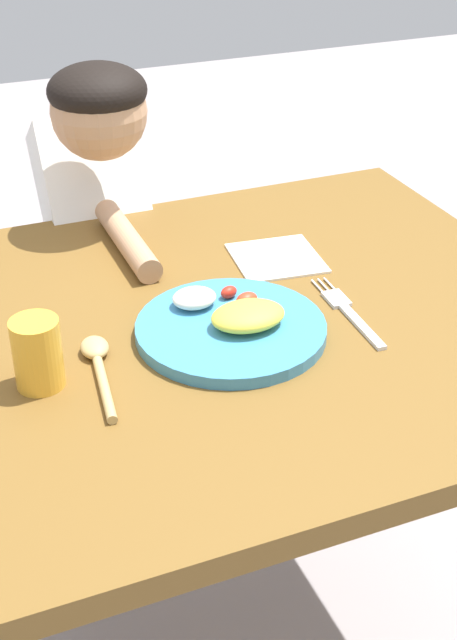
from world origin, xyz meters
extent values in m
cube|color=brown|center=(0.00, 0.00, 0.74)|extent=(1.01, 0.86, 0.04)
cube|color=brown|center=(0.44, 0.37, 0.36)|extent=(0.06, 0.06, 0.72)
cylinder|color=teal|center=(-0.02, -0.05, 0.77)|extent=(0.27, 0.27, 0.02)
ellipsoid|color=yellow|center=(0.00, -0.06, 0.79)|extent=(0.11, 0.08, 0.03)
ellipsoid|color=red|center=(0.02, -0.01, 0.79)|extent=(0.04, 0.03, 0.02)
ellipsoid|color=red|center=(0.01, 0.02, 0.79)|extent=(0.03, 0.03, 0.02)
ellipsoid|color=red|center=(-0.03, 0.03, 0.79)|extent=(0.03, 0.02, 0.02)
ellipsoid|color=#EFE6CF|center=(-0.05, 0.02, 0.79)|extent=(0.06, 0.06, 0.03)
cube|color=silver|center=(0.16, -0.10, 0.76)|extent=(0.02, 0.12, 0.01)
cube|color=silver|center=(0.16, -0.02, 0.76)|extent=(0.03, 0.05, 0.01)
cylinder|color=silver|center=(0.18, 0.03, 0.76)|extent=(0.01, 0.04, 0.00)
cylinder|color=silver|center=(0.17, 0.03, 0.76)|extent=(0.01, 0.04, 0.00)
cylinder|color=silver|center=(0.16, 0.03, 0.76)|extent=(0.01, 0.04, 0.00)
cylinder|color=tan|center=(-0.22, -0.11, 0.77)|extent=(0.03, 0.14, 0.01)
ellipsoid|color=tan|center=(-0.21, -0.02, 0.77)|extent=(0.05, 0.06, 0.02)
cylinder|color=gold|center=(-0.29, -0.06, 0.81)|extent=(0.06, 0.06, 0.10)
cube|color=#4E4362|center=(-0.08, 0.56, 0.31)|extent=(0.20, 0.14, 0.62)
cube|color=white|center=(-0.08, 0.48, 0.75)|extent=(0.18, 0.28, 0.33)
sphere|color=tan|center=(-0.08, 0.39, 0.96)|extent=(0.16, 0.16, 0.16)
ellipsoid|color=black|center=(-0.08, 0.39, 1.00)|extent=(0.17, 0.17, 0.09)
cylinder|color=tan|center=(-0.08, 0.26, 0.78)|extent=(0.04, 0.25, 0.04)
cube|color=white|center=(0.14, 0.14, 0.76)|extent=(0.15, 0.15, 0.00)
camera|label=1|loc=(-0.42, -1.02, 1.43)|focal=49.36mm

